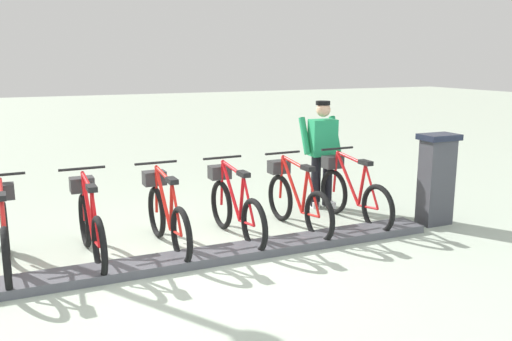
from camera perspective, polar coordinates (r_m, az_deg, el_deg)
name	(u,v)px	position (r m, az deg, el deg)	size (l,w,h in m)	color
ground_plane	(199,262)	(6.29, -6.13, -9.64)	(60.00, 60.00, 0.00)	#A0AC99
dock_rail_base	(198,258)	(6.27, -6.14, -9.21)	(0.44, 6.19, 0.10)	#47474C
payment_kiosk	(436,178)	(7.88, 18.60, -0.74)	(0.36, 0.52, 1.28)	#38383D
bike_docked_0	(352,192)	(7.75, 10.12, -2.29)	(1.72, 0.54, 1.02)	black
bike_docked_1	(296,199)	(7.30, 4.25, -3.02)	(1.72, 0.54, 1.02)	black
bike_docked_2	(234,206)	(6.93, -2.32, -3.80)	(1.72, 0.54, 1.02)	black
bike_docked_3	(166,214)	(6.67, -9.53, -4.59)	(1.72, 0.54, 1.02)	black
bike_docked_4	(90,223)	(6.52, -17.21, -5.35)	(1.72, 0.54, 1.02)	black
bike_docked_5	(5,233)	(6.49, -25.13, -6.04)	(1.72, 0.54, 1.02)	black
worker_near_rack	(322,150)	(8.37, 7.04, 2.19)	(0.50, 0.65, 1.66)	white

